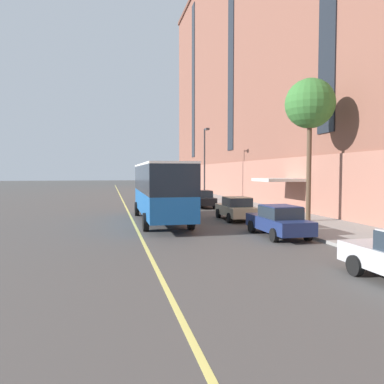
# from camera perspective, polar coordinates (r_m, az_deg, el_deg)

# --- Properties ---
(ground_plane) EXTENTS (260.00, 260.00, 0.00)m
(ground_plane) POSITION_cam_1_polar(r_m,az_deg,el_deg) (23.66, -5.28, -4.74)
(ground_plane) COLOR #4C4947
(sidewalk) EXTENTS (5.19, 160.00, 0.15)m
(sidewalk) POSITION_cam_1_polar(r_m,az_deg,el_deg) (29.05, 12.05, -3.20)
(sidewalk) COLOR gray
(sidewalk) RESTS_ON ground
(city_bus) EXTENTS (2.88, 11.61, 3.74)m
(city_bus) POSITION_cam_1_polar(r_m,az_deg,el_deg) (23.85, -4.82, 0.53)
(city_bus) COLOR #19569E
(city_bus) RESTS_ON ground
(parked_car_white_0) EXTENTS (2.04, 4.46, 1.56)m
(parked_car_white_0) POSITION_cam_1_polar(r_m,az_deg,el_deg) (54.44, -3.85, 0.47)
(parked_car_white_0) COLOR silver
(parked_car_white_0) RESTS_ON ground
(parked_car_champagne_1) EXTENTS (2.00, 4.32, 1.56)m
(parked_car_champagne_1) POSITION_cam_1_polar(r_m,az_deg,el_deg) (25.10, 6.75, -2.51)
(parked_car_champagne_1) COLOR #BCAD89
(parked_car_champagne_1) RESTS_ON ground
(parked_car_black_3) EXTENTS (1.99, 4.63, 1.56)m
(parked_car_black_3) POSITION_cam_1_polar(r_m,az_deg,el_deg) (34.02, 1.47, -1.04)
(parked_car_black_3) COLOR black
(parked_car_black_3) RESTS_ON ground
(parked_car_navy_4) EXTENTS (1.92, 4.51, 1.56)m
(parked_car_navy_4) POSITION_cam_1_polar(r_m,az_deg,el_deg) (19.04, 13.06, -4.31)
(parked_car_navy_4) COLOR navy
(parked_car_navy_4) RESTS_ON ground
(parked_car_black_6) EXTENTS (2.04, 4.85, 1.56)m
(parked_car_black_6) POSITION_cam_1_polar(r_m,az_deg,el_deg) (41.93, -1.05, -0.28)
(parked_car_black_6) COLOR black
(parked_car_black_6) RESTS_ON ground
(street_tree_mid_block) EXTENTS (3.06, 3.06, 8.82)m
(street_tree_mid_block) POSITION_cam_1_polar(r_m,az_deg,el_deg) (24.80, 17.53, 12.56)
(street_tree_mid_block) COLOR brown
(street_tree_mid_block) RESTS_ON sidewalk
(street_lamp) EXTENTS (0.36, 1.48, 7.69)m
(street_lamp) POSITION_cam_1_polar(r_m,az_deg,el_deg) (40.09, 1.99, 5.30)
(street_lamp) COLOR #2D2D30
(street_lamp) RESTS_ON sidewalk
(lane_centerline) EXTENTS (0.16, 140.00, 0.01)m
(lane_centerline) POSITION_cam_1_polar(r_m,az_deg,el_deg) (26.49, -9.23, -3.93)
(lane_centerline) COLOR #E0D66B
(lane_centerline) RESTS_ON ground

